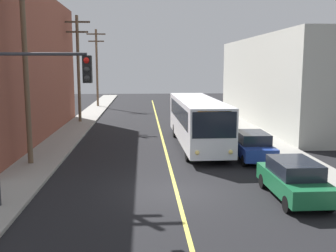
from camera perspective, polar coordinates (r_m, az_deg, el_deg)
ground_plane at (r=17.45m, az=1.22°, el=-9.43°), size 120.00×120.00×0.00m
sidewalk_left at (r=27.68m, az=-15.74°, el=-2.76°), size 2.50×90.00×0.15m
sidewalk_right at (r=28.41m, az=14.22°, el=-2.41°), size 2.50×90.00×0.15m
lane_stripe_center at (r=32.01m, az=-1.04°, el=-1.02°), size 0.16×60.00×0.01m
building_right_warehouse at (r=39.66m, az=20.15°, el=6.12°), size 12.00×24.19×7.97m
city_bus at (r=26.66m, az=4.20°, el=0.92°), size 2.75×12.19×3.20m
parked_car_green at (r=17.10m, az=17.71°, el=-7.28°), size 1.84×4.41×1.62m
parked_car_blue at (r=23.42m, az=12.04°, el=-2.77°), size 1.89×4.43×1.62m
parked_car_black at (r=32.08m, az=7.72°, el=0.43°), size 1.96×4.46×1.62m
utility_pole_near at (r=22.39m, az=-19.93°, el=9.65°), size 2.40×0.28×10.66m
utility_pole_mid at (r=38.18m, az=-12.82°, el=8.72°), size 2.40×0.28×9.83m
utility_pole_far at (r=52.50m, az=-10.23°, el=8.76°), size 2.40×0.28×9.84m
traffic_signal_left_corner at (r=15.39m, az=-18.72°, el=4.04°), size 3.75×0.48×6.00m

